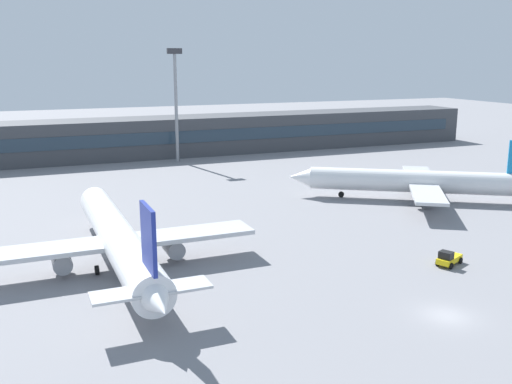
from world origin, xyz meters
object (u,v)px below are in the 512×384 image
at_px(floodlight_tower_west, 176,97).
at_px(airplane_near, 117,236).
at_px(baggage_tug_yellow, 448,258).
at_px(airplane_mid, 415,182).

bearing_deg(floodlight_tower_west, airplane_near, -110.31).
relative_size(airplane_near, baggage_tug_yellow, 11.12).
height_order(airplane_mid, baggage_tug_yellow, airplane_mid).
bearing_deg(floodlight_tower_west, baggage_tug_yellow, -81.89).
bearing_deg(airplane_near, baggage_tug_yellow, -22.50).
distance_m(airplane_mid, floodlight_tower_west, 57.49).
bearing_deg(airplane_near, airplane_mid, 14.16).
bearing_deg(airplane_mid, airplane_near, -165.84).
bearing_deg(baggage_tug_yellow, airplane_mid, 59.87).
height_order(airplane_near, airplane_mid, airplane_near).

